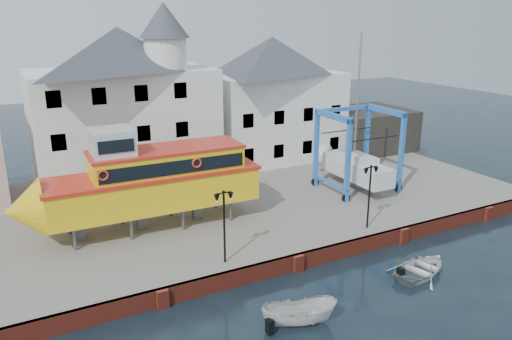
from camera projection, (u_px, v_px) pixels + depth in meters
name	position (u px, v px, depth m)	size (l,w,h in m)	color
ground	(297.00, 271.00, 28.60)	(140.00, 140.00, 0.00)	black
hardstanding	(220.00, 202.00, 37.74)	(44.00, 22.00, 1.00)	slate
quay_wall	(297.00, 262.00, 28.54)	(44.00, 0.47, 1.00)	maroon
building_white_main	(125.00, 103.00, 39.79)	(14.00, 8.30, 14.00)	silver
building_white_right	(272.00, 98.00, 46.71)	(12.00, 8.00, 11.20)	silver
shed_dark	(367.00, 129.00, 50.54)	(8.00, 7.00, 4.00)	black
lamp_post_left	(224.00, 208.00, 26.60)	(1.12, 0.32, 4.20)	black
lamp_post_right	(370.00, 181.00, 31.05)	(1.12, 0.32, 4.20)	black
tour_boat	(139.00, 182.00, 30.91)	(15.35, 4.03, 6.64)	#59595E
travel_lift	(351.00, 162.00, 39.24)	(5.65, 7.93, 11.93)	blue
motorboat_a	(299.00, 324.00, 23.65)	(1.37, 3.63, 1.40)	silver
motorboat_b	(421.00, 273.00, 28.35)	(2.93, 4.11, 0.85)	silver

